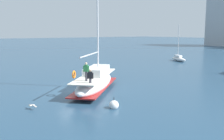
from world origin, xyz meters
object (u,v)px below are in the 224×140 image
Objects in this scene: main_sailboat at (95,81)px; mooring_buoy at (114,105)px; moored_sloop_near at (179,58)px; seagull at (32,105)px.

main_sailboat is 12.89× the size of mooring_buoy.
main_sailboat is at bearing -66.75° from moored_sloop_near.
moored_sloop_near is 7.18× the size of mooring_buoy.
mooring_buoy is (3.26, 4.97, -0.07)m from seagull.
mooring_buoy is at bearing -19.24° from main_sailboat.
moored_sloop_near is at bearing 113.25° from main_sailboat.
moored_sloop_near is 35.51m from seagull.
moored_sloop_near is at bearing 112.41° from seagull.
seagull is 0.99× the size of mooring_buoy.
main_sailboat is 28.16m from moored_sloop_near.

